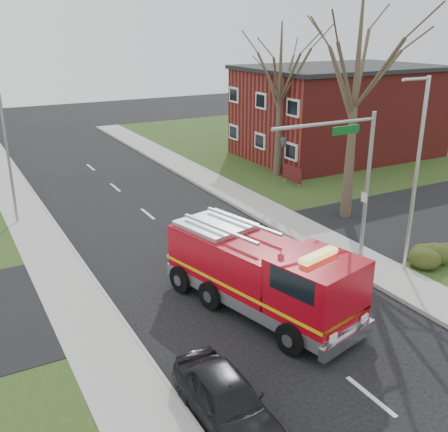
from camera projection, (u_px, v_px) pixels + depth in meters
ground at (260, 306)px, 20.26m from camera, size 120.00×120.00×0.00m
sidewalk_right at (379, 270)px, 23.05m from camera, size 2.40×80.00×0.15m
sidewalk_left at (103, 349)px, 17.42m from camera, size 2.40×80.00×0.15m
brick_building at (339, 111)px, 42.44m from camera, size 15.40×10.40×7.25m
health_center_sign at (292, 174)px, 35.01m from camera, size 0.12×2.00×1.40m
hedge_corner at (443, 255)px, 23.33m from camera, size 2.80×2.00×0.90m
bare_tree_near at (356, 83)px, 26.97m from camera, size 6.00×6.00×12.00m
bare_tree_far at (280, 84)px, 35.37m from camera, size 5.25×5.25×10.50m
traffic_signal_mast at (347, 163)px, 22.25m from camera, size 5.29×0.18×6.80m
streetlight_pole at (416, 172)px, 21.53m from camera, size 1.48×0.16×8.40m
utility_pole_far at (9, 161)px, 27.49m from camera, size 0.14×0.14×7.00m
fire_engine at (262, 276)px, 19.49m from camera, size 4.56×8.37×3.21m
parked_car_maroon at (226, 399)px, 14.13m from camera, size 1.74×4.26×1.45m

